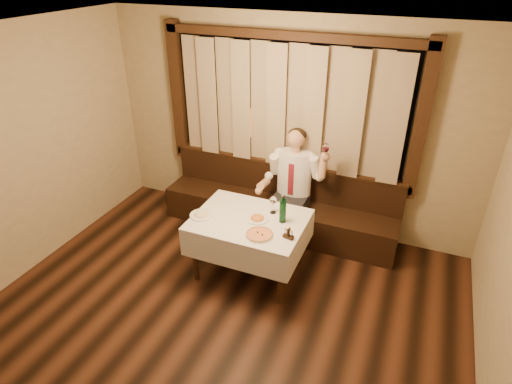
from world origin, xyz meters
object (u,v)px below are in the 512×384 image
at_px(cruet_caddy, 288,235).
at_px(seated_man, 293,179).
at_px(pizza, 259,234).
at_px(banquette, 279,209).
at_px(pasta_red, 257,217).
at_px(green_bottle, 283,210).
at_px(pasta_cream, 201,213).
at_px(dining_table, 249,226).

relative_size(cruet_caddy, seated_man, 0.08).
xyz_separation_m(pizza, cruet_caddy, (0.30, 0.07, 0.03)).
relative_size(banquette, seated_man, 2.13).
xyz_separation_m(pasta_red, green_bottle, (0.28, 0.07, 0.11)).
distance_m(pasta_cream, seated_man, 1.31).
height_order(banquette, pasta_cream, banquette).
bearing_deg(green_bottle, seated_man, 100.65).
bearing_deg(pasta_red, dining_table, -166.10).
relative_size(green_bottle, seated_man, 0.23).
relative_size(dining_table, pasta_red, 5.04).
height_order(banquette, pizza, banquette).
bearing_deg(banquette, green_bottle, -68.60).
xyz_separation_m(banquette, pasta_cream, (-0.53, -1.17, 0.48)).
relative_size(pasta_red, green_bottle, 0.73).
relative_size(dining_table, seated_man, 0.85).
relative_size(pizza, cruet_caddy, 2.53).
relative_size(banquette, pizza, 10.39).
height_order(cruet_caddy, seated_man, seated_man).
bearing_deg(dining_table, pasta_cream, -164.30).
distance_m(dining_table, seated_man, 0.98).
bearing_deg(pasta_cream, dining_table, 15.70).
distance_m(banquette, dining_table, 1.08).
relative_size(banquette, cruet_caddy, 26.25).
relative_size(banquette, dining_table, 2.52).
distance_m(dining_table, pizza, 0.37).
bearing_deg(pizza, pasta_cream, 171.70).
distance_m(banquette, green_bottle, 1.17).
xyz_separation_m(dining_table, pasta_cream, (-0.53, -0.15, 0.14)).
xyz_separation_m(dining_table, cruet_caddy, (0.53, -0.19, 0.15)).
distance_m(dining_table, cruet_caddy, 0.58).
bearing_deg(seated_man, pasta_cream, -124.30).
bearing_deg(seated_man, green_bottle, -79.35).
distance_m(banquette, pizza, 1.38).
bearing_deg(pizza, seated_man, 91.10).
relative_size(pasta_red, cruet_caddy, 2.07).
relative_size(pizza, seated_man, 0.20).
height_order(pasta_red, cruet_caddy, cruet_caddy).
distance_m(banquette, pasta_cream, 1.37).
height_order(pasta_red, pasta_cream, pasta_cream).
xyz_separation_m(cruet_caddy, seated_man, (-0.32, 1.12, 0.06)).
xyz_separation_m(banquette, pizza, (0.23, -1.28, 0.46)).
xyz_separation_m(dining_table, green_bottle, (0.37, 0.09, 0.25)).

